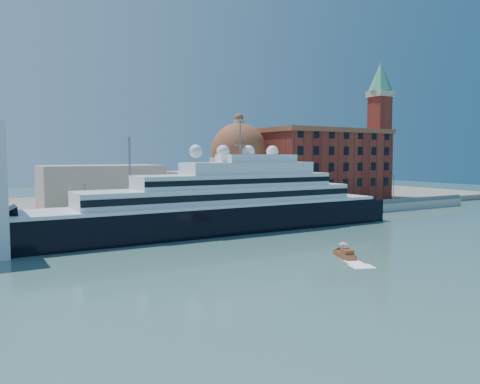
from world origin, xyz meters
TOP-DOWN VIEW (x-y plane):
  - ground at (0.00, 0.00)m, footprint 400.00×400.00m
  - quay at (0.00, 34.00)m, footprint 180.00×10.00m
  - land at (0.00, 75.00)m, footprint 260.00×72.00m
  - quay_fence at (0.00, 29.50)m, footprint 180.00×0.10m
  - superyacht at (-7.27, 23.00)m, footprint 94.50×13.10m
  - service_barge at (-32.13, 20.44)m, footprint 11.10×6.64m
  - water_taxi at (1.82, -10.19)m, footprint 3.67×5.85m
  - warehouse at (52.00, 52.00)m, footprint 43.00×19.00m
  - campanile at (76.00, 52.00)m, footprint 8.40×8.40m
  - church at (6.39, 57.72)m, footprint 66.00×18.00m
  - lamp_posts at (-12.67, 32.27)m, footprint 120.80×2.40m

SIDE VIEW (x-z plane):
  - ground at x=0.00m, z-range 0.00..0.00m
  - water_taxi at x=1.82m, z-range -0.69..1.95m
  - service_barge at x=-32.13m, z-range -0.50..1.87m
  - land at x=0.00m, z-range 0.00..2.00m
  - quay at x=0.00m, z-range 0.00..2.50m
  - quay_fence at x=0.00m, z-range 2.50..3.70m
  - superyacht at x=-7.27m, z-range -9.25..19.00m
  - lamp_posts at x=-12.67m, z-range 0.84..18.84m
  - church at x=6.39m, z-range -1.84..23.66m
  - warehouse at x=52.00m, z-range 2.16..25.41m
  - campanile at x=76.00m, z-range 5.26..52.26m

